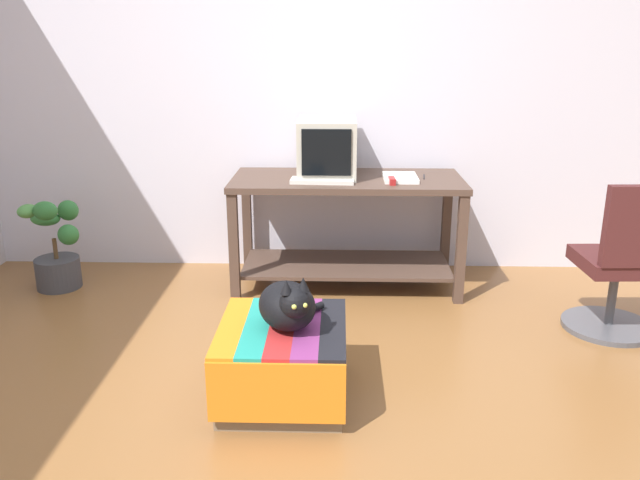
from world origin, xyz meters
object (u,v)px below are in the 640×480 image
at_px(ottoman_with_blanket, 283,361).
at_px(cat, 289,305).
at_px(keyboard, 322,181).
at_px(stapler, 392,181).
at_px(office_chair, 621,269).
at_px(desk, 347,212).
at_px(book, 400,178).
at_px(tv_monitor, 327,148).
at_px(potted_plant, 56,252).

distance_m(ottoman_with_blanket, cat, 0.30).
height_order(keyboard, cat, keyboard).
height_order(keyboard, stapler, stapler).
distance_m(cat, office_chair, 1.96).
bearing_deg(office_chair, desk, -27.71).
xyz_separation_m(book, office_chair, (1.18, -0.67, -0.37)).
height_order(ottoman_with_blanket, stapler, stapler).
distance_m(cat, stapler, 1.45).
distance_m(desk, office_chair, 1.69).
bearing_deg(desk, cat, -100.29).
relative_size(ottoman_with_blanket, office_chair, 0.75).
distance_m(tv_monitor, book, 0.52).
bearing_deg(cat, potted_plant, 118.24).
height_order(cat, stapler, stapler).
bearing_deg(office_chair, stapler, -25.82).
relative_size(keyboard, cat, 0.97).
bearing_deg(cat, stapler, 45.01).
bearing_deg(ottoman_with_blanket, potted_plant, 140.38).
height_order(desk, ottoman_with_blanket, desk).
bearing_deg(potted_plant, tv_monitor, 6.02).
bearing_deg(office_chair, ottoman_with_blanket, 19.69).
bearing_deg(keyboard, office_chair, -15.33).
height_order(tv_monitor, keyboard, tv_monitor).
bearing_deg(cat, desk, 57.42).
bearing_deg(ottoman_with_blanket, book, 65.36).
bearing_deg(tv_monitor, keyboard, -95.97).
distance_m(ottoman_with_blanket, potted_plant, 2.12).
bearing_deg(potted_plant, desk, 3.19).
distance_m(cat, potted_plant, 2.18).
relative_size(desk, potted_plant, 2.43).
height_order(book, office_chair, office_chair).
bearing_deg(desk, ottoman_with_blanket, -101.71).
xyz_separation_m(ottoman_with_blanket, stapler, (0.58, 1.28, 0.58)).
relative_size(ottoman_with_blanket, potted_plant, 1.07).
height_order(ottoman_with_blanket, potted_plant, potted_plant).
bearing_deg(desk, keyboard, -136.07).
height_order(desk, potted_plant, desk).
bearing_deg(potted_plant, cat, -39.61).
height_order(potted_plant, stapler, stapler).
bearing_deg(tv_monitor, desk, -31.71).
bearing_deg(office_chair, book, -31.87).
relative_size(desk, ottoman_with_blanket, 2.27).
distance_m(tv_monitor, office_chair, 1.92).
xyz_separation_m(potted_plant, stapler, (2.22, -0.07, 0.52)).
bearing_deg(keyboard, cat, -91.67).
relative_size(cat, stapler, 3.76).
bearing_deg(ottoman_with_blanket, desk, 78.14).
height_order(desk, cat, desk).
height_order(tv_monitor, cat, tv_monitor).
bearing_deg(keyboard, book, 14.64).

